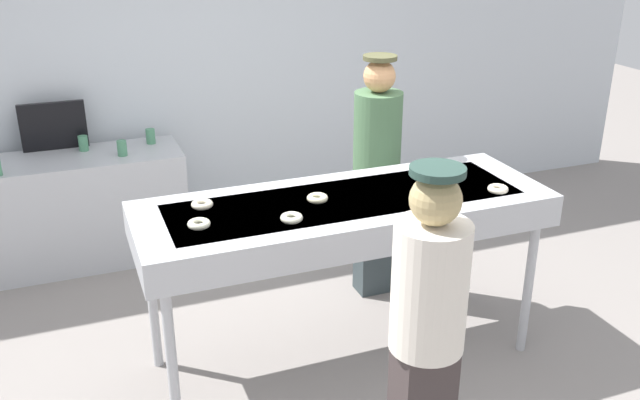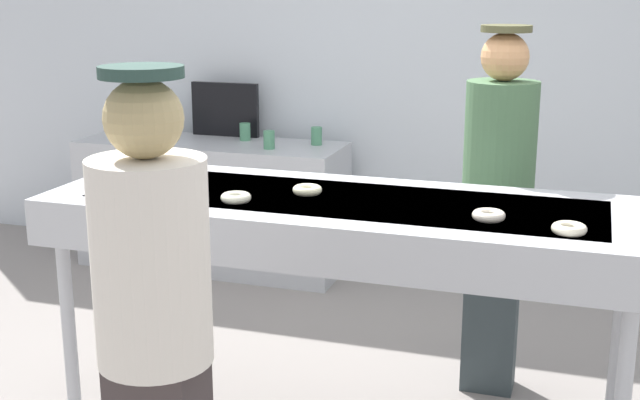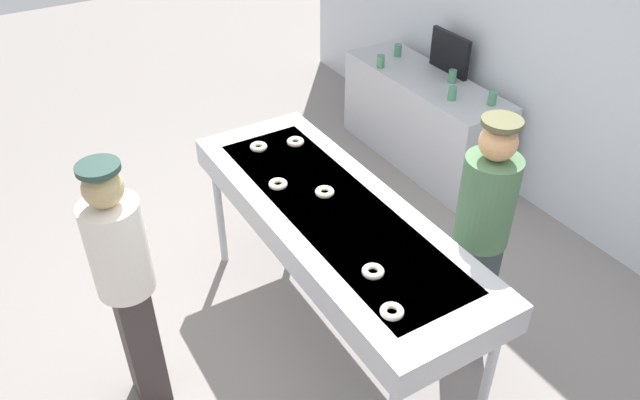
% 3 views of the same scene
% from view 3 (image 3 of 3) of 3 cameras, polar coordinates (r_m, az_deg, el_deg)
% --- Properties ---
extents(ground_plane, '(16.00, 16.00, 0.00)m').
position_cam_3_polar(ground_plane, '(4.37, 1.15, -11.97)').
color(ground_plane, gray).
extents(back_wall, '(8.00, 0.12, 2.89)m').
position_cam_3_polar(back_wall, '(5.00, 25.58, 11.32)').
color(back_wall, silver).
rests_on(back_wall, ground).
extents(fryer_conveyor, '(2.35, 0.81, 1.05)m').
position_cam_3_polar(fryer_conveyor, '(3.71, 1.32, -1.96)').
color(fryer_conveyor, '#B7BABF').
rests_on(fryer_conveyor, ground).
extents(sugar_donut_0, '(0.16, 0.16, 0.03)m').
position_cam_3_polar(sugar_donut_0, '(3.22, 4.88, -6.54)').
color(sugar_donut_0, white).
rests_on(sugar_donut_0, fryer_conveyor).
extents(sugar_donut_1, '(0.13, 0.13, 0.03)m').
position_cam_3_polar(sugar_donut_1, '(4.23, -5.66, 4.89)').
color(sugar_donut_1, '#ECEAC9').
rests_on(sugar_donut_1, fryer_conveyor).
extents(sugar_donut_2, '(0.17, 0.17, 0.03)m').
position_cam_3_polar(sugar_donut_2, '(4.28, -2.27, 5.37)').
color(sugar_donut_2, '#FBF0CE').
rests_on(sugar_donut_2, fryer_conveyor).
extents(sugar_donut_3, '(0.15, 0.15, 0.03)m').
position_cam_3_polar(sugar_donut_3, '(3.77, 0.43, 0.75)').
color(sugar_donut_3, '#FAF3C2').
rests_on(sugar_donut_3, fryer_conveyor).
extents(sugar_donut_4, '(0.17, 0.17, 0.03)m').
position_cam_3_polar(sugar_donut_4, '(3.84, -3.87, 1.47)').
color(sugar_donut_4, '#EBE9CA').
rests_on(sugar_donut_4, fryer_conveyor).
extents(sugar_donut_5, '(0.17, 0.17, 0.03)m').
position_cam_3_polar(sugar_donut_5, '(3.02, 6.61, -10.12)').
color(sugar_donut_5, '#FEF1CE').
rests_on(sugar_donut_5, fryer_conveyor).
extents(worker_baker, '(0.32, 0.32, 1.70)m').
position_cam_3_polar(worker_baker, '(3.76, 14.55, -2.86)').
color(worker_baker, '#333E42').
rests_on(worker_baker, ground).
extents(customer_waiting, '(0.31, 0.31, 1.67)m').
position_cam_3_polar(customer_waiting, '(3.51, -17.35, -7.24)').
color(customer_waiting, '#3B3131').
rests_on(customer_waiting, ground).
extents(prep_counter, '(1.78, 0.59, 0.85)m').
position_cam_3_polar(prep_counter, '(5.98, 9.35, 7.31)').
color(prep_counter, '#B7BABF').
rests_on(prep_counter, ground).
extents(paper_cup_0, '(0.07, 0.07, 0.12)m').
position_cam_3_polar(paper_cup_0, '(5.40, 15.53, 8.97)').
color(paper_cup_0, '#4C8C66').
rests_on(paper_cup_0, prep_counter).
extents(paper_cup_1, '(0.07, 0.07, 0.12)m').
position_cam_3_polar(paper_cup_1, '(6.19, 7.16, 13.48)').
color(paper_cup_1, '#4C8C66').
rests_on(paper_cup_1, prep_counter).
extents(paper_cup_2, '(0.07, 0.07, 0.12)m').
position_cam_3_polar(paper_cup_2, '(5.93, 5.59, 12.55)').
color(paper_cup_2, '#4C8C66').
rests_on(paper_cup_2, prep_counter).
extents(paper_cup_3, '(0.07, 0.07, 0.12)m').
position_cam_3_polar(paper_cup_3, '(5.72, 12.04, 11.04)').
color(paper_cup_3, '#4C8C66').
rests_on(paper_cup_3, prep_counter).
extents(paper_cup_4, '(0.07, 0.07, 0.12)m').
position_cam_3_polar(paper_cup_4, '(5.41, 12.04, 9.54)').
color(paper_cup_4, '#4C8C66').
rests_on(paper_cup_4, prep_counter).
extents(menu_display, '(0.48, 0.04, 0.36)m').
position_cam_3_polar(menu_display, '(5.88, 11.82, 13.07)').
color(menu_display, black).
rests_on(menu_display, prep_counter).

